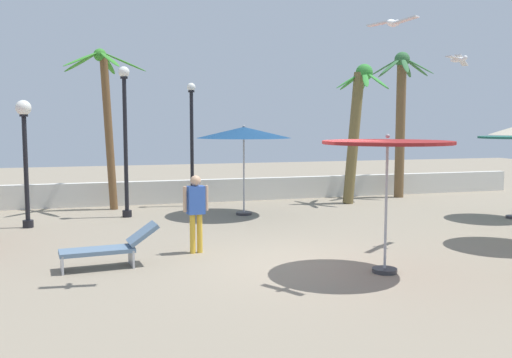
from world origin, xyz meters
The scene contains 14 objects.
ground_plane centered at (0.00, 0.00, 0.00)m, with size 56.00×56.00×0.00m, color gray.
boundary_wall centered at (0.00, 9.39, 0.40)m, with size 25.20×0.30×0.80m, color silver.
patio_umbrella_0 centered at (1.27, -0.99, 2.31)m, with size 2.40×2.40×2.61m.
patio_umbrella_1 centered at (0.48, 6.24, 2.50)m, with size 2.89×2.89×2.75m.
palm_tree_0 centered at (-3.47, 8.50, 3.26)m, with size 2.66×2.81×5.16m.
palm_tree_1 centered at (4.92, 7.57, 2.97)m, with size 2.07×1.98×4.85m.
palm_tree_2 centered at (7.23, 8.56, 3.35)m, with size 2.32×2.30×5.45m.
lamp_post_0 centered at (-0.71, 8.51, 2.18)m, with size 0.28×0.28×4.14m.
lamp_post_1 centered at (-5.66, 5.83, 2.26)m, with size 0.41×0.41×3.41m.
lamp_post_3 centered at (-2.99, 6.84, 2.55)m, with size 0.33×0.33×4.46m.
lounge_chair_1 centered at (-3.68, 0.86, 0.40)m, with size 1.92×0.73×0.83m.
guest_0 centered at (-1.85, 1.61, 1.03)m, with size 0.56×0.28×1.69m.
seagull_0 centered at (3.98, 0.74, 4.24)m, with size 1.14×0.94×0.21m.
seagull_1 centered at (0.91, -1.70, 4.47)m, with size 0.59×0.85×0.14m.
Camera 1 is at (-3.99, -10.21, 2.80)m, focal length 39.37 mm.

